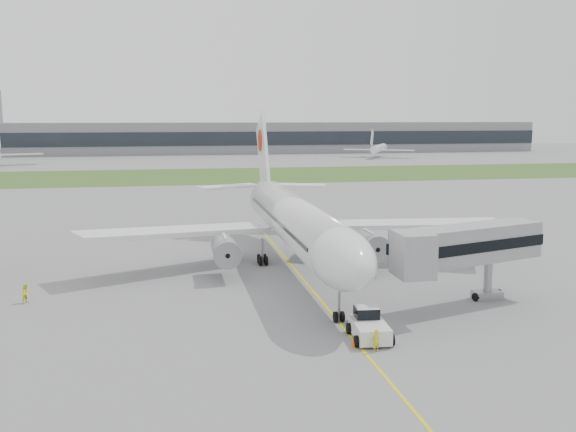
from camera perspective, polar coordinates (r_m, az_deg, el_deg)
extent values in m
plane|color=gray|center=(68.71, 1.24, -5.52)|extent=(600.00, 600.00, 0.00)
cube|color=#3A5720|center=(186.39, -6.44, 3.60)|extent=(600.00, 50.00, 0.02)
cube|color=gray|center=(295.58, -8.10, 6.87)|extent=(320.00, 22.00, 14.00)
cube|color=#1F232C|center=(284.60, -8.00, 6.80)|extent=(320.00, 0.60, 6.00)
cylinder|color=silver|center=(71.40, 0.59, -0.38)|extent=(5.00, 38.00, 5.00)
ellipsoid|color=silver|center=(52.76, 4.76, -3.74)|extent=(5.00, 11.00, 5.00)
cube|color=black|center=(51.63, 5.07, -3.00)|extent=(3.20, 1.54, 1.14)
cone|color=silver|center=(92.75, -2.08, 2.27)|extent=(5.00, 10.53, 6.16)
cube|color=silver|center=(72.22, -9.90, -1.37)|extent=(22.13, 13.52, 1.70)
cube|color=silver|center=(77.05, 9.82, -0.72)|extent=(22.13, 13.52, 1.70)
cylinder|color=gray|center=(68.32, -5.60, -3.06)|extent=(2.70, 5.20, 2.70)
cylinder|color=gray|center=(71.49, 7.29, -2.56)|extent=(2.70, 5.20, 2.70)
cube|color=silver|center=(93.78, -2.24, 5.47)|extent=(0.45, 10.90, 12.76)
cylinder|color=#B7280A|center=(94.67, -2.33, 6.72)|extent=(0.60, 3.20, 3.20)
cube|color=silver|center=(94.57, -5.31, 2.61)|extent=(9.54, 6.34, 0.35)
cube|color=silver|center=(96.02, 0.65, 2.74)|extent=(9.54, 6.34, 0.35)
cylinder|color=gray|center=(54.25, 4.56, -7.80)|extent=(0.24, 0.24, 3.10)
cylinder|color=black|center=(74.73, -2.28, -3.91)|extent=(1.40, 1.10, 1.10)
cylinder|color=black|center=(75.91, 2.51, -3.71)|extent=(1.40, 1.10, 1.10)
cube|color=silver|center=(50.62, 7.28, -10.00)|extent=(2.80, 4.61, 1.18)
cube|color=silver|center=(51.41, 6.99, -8.54)|extent=(1.89, 1.71, 0.98)
cube|color=black|center=(51.39, 6.99, -8.49)|extent=(1.94, 1.76, 0.84)
cylinder|color=black|center=(51.82, 5.44, -9.91)|extent=(0.41, 0.91, 0.89)
cylinder|color=black|center=(52.40, 8.33, -9.75)|extent=(0.41, 0.91, 0.89)
cylinder|color=black|center=(49.09, 6.14, -11.01)|extent=(0.41, 0.91, 0.89)
cylinder|color=black|center=(49.71, 9.19, -10.82)|extent=(0.41, 0.91, 0.89)
cube|color=gray|center=(59.90, 15.67, -2.41)|extent=(15.66, 7.78, 3.30)
cube|color=black|center=(59.90, 15.67, -2.41)|extent=(15.90, 7.96, 0.99)
cube|color=gray|center=(54.42, 11.04, -3.37)|extent=(2.86, 3.73, 3.73)
cylinder|color=gray|center=(63.34, 17.35, -5.24)|extent=(0.77, 0.77, 4.17)
cube|color=gray|center=(63.76, 17.28, -6.72)|extent=(2.98, 2.26, 0.77)
cylinder|color=black|center=(62.78, 16.36, -6.93)|extent=(0.55, 0.83, 0.77)
cylinder|color=black|center=(64.76, 18.17, -6.53)|extent=(0.55, 0.83, 0.77)
cone|color=#E2500B|center=(49.07, 5.84, -11.19)|extent=(0.45, 0.45, 0.61)
cone|color=#E2500B|center=(50.69, 6.45, -10.53)|extent=(0.45, 0.45, 0.62)
imported|color=gold|center=(48.17, 7.81, -10.91)|extent=(0.73, 0.60, 1.72)
imported|color=#F2F528|center=(64.32, -22.25, -6.38)|extent=(1.07, 1.11, 1.80)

